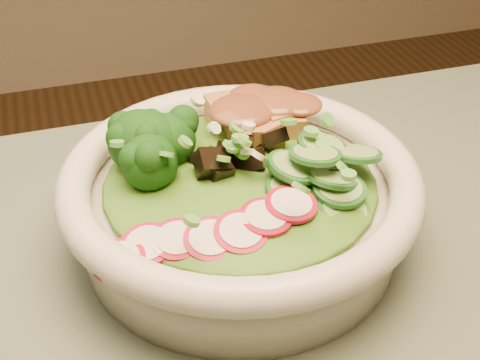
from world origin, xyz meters
name	(u,v)px	position (x,y,z in m)	size (l,w,h in m)	color
salad_bowl	(240,201)	(0.10, 0.18, 0.79)	(0.27, 0.27, 0.07)	beige
lettuce_bed	(240,179)	(0.10, 0.18, 0.81)	(0.21, 0.21, 0.02)	#255912
broccoli_florets	(157,153)	(0.04, 0.21, 0.83)	(0.08, 0.07, 0.04)	black
radish_slices	(224,232)	(0.07, 0.12, 0.82)	(0.11, 0.04, 0.02)	maroon
cucumber_slices	(329,177)	(0.15, 0.14, 0.82)	(0.07, 0.07, 0.04)	#85AA5E
mushroom_heap	(243,154)	(0.10, 0.19, 0.83)	(0.07, 0.07, 0.04)	black
tofu_cubes	(258,122)	(0.13, 0.23, 0.82)	(0.09, 0.06, 0.04)	#A46A36
peanut_sauce	(258,108)	(0.13, 0.23, 0.84)	(0.07, 0.06, 0.02)	brown
scallion_garnish	(240,152)	(0.10, 0.18, 0.84)	(0.20, 0.20, 0.02)	#55A53A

